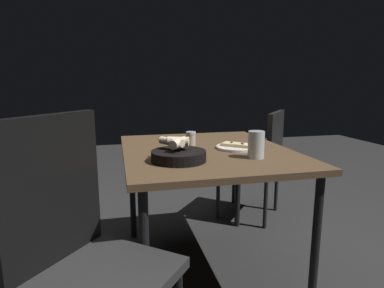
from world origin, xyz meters
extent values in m
plane|color=#2A2A2A|center=(0.00, 0.00, 0.00)|extent=(8.00, 8.00, 0.00)
cube|color=#503A25|center=(0.00, 0.00, 0.71)|extent=(1.09, 0.90, 0.03)
cylinder|color=black|center=(-0.48, -0.39, 0.35)|extent=(0.04, 0.04, 0.69)
cylinder|color=black|center=(0.48, -0.39, 0.35)|extent=(0.04, 0.04, 0.69)
cylinder|color=black|center=(-0.48, 0.39, 0.35)|extent=(0.04, 0.04, 0.69)
cylinder|color=black|center=(0.48, 0.39, 0.35)|extent=(0.04, 0.04, 0.69)
cylinder|color=white|center=(-0.03, -0.17, 0.73)|extent=(0.23, 0.23, 0.01)
cube|color=#E0A869|center=(-0.03, -0.17, 0.74)|extent=(0.17, 0.18, 0.01)
cube|color=beige|center=(-0.03, -0.17, 0.75)|extent=(0.16, 0.17, 0.01)
sphere|color=brown|center=(-0.05, -0.19, 0.75)|extent=(0.02, 0.02, 0.02)
sphere|color=brown|center=(-0.06, -0.19, 0.75)|extent=(0.02, 0.02, 0.02)
sphere|color=brown|center=(-0.01, -0.14, 0.75)|extent=(0.02, 0.02, 0.02)
cylinder|color=black|center=(-0.23, 0.20, 0.75)|extent=(0.26, 0.26, 0.05)
cylinder|color=beige|center=(-0.21, 0.23, 0.81)|extent=(0.13, 0.11, 0.04)
cylinder|color=beige|center=(-0.21, 0.20, 0.81)|extent=(0.08, 0.11, 0.04)
cylinder|color=beige|center=(-0.23, 0.20, 0.81)|extent=(0.13, 0.11, 0.04)
cylinder|color=maroon|center=(-0.18, 0.18, 0.74)|extent=(0.06, 0.06, 0.03)
cylinder|color=silver|center=(-0.26, -0.18, 0.79)|extent=(0.08, 0.08, 0.13)
cylinder|color=gold|center=(-0.26, -0.18, 0.75)|extent=(0.07, 0.07, 0.05)
cylinder|color=#BFB299|center=(0.10, 0.06, 0.76)|extent=(0.05, 0.05, 0.07)
cylinder|color=maroon|center=(0.10, 0.06, 0.74)|extent=(0.05, 0.05, 0.03)
cylinder|color=#B7B7BC|center=(0.10, 0.06, 0.80)|extent=(0.06, 0.06, 0.01)
cube|color=#282828|center=(-0.67, 0.55, 0.44)|extent=(0.62, 0.62, 0.04)
cube|color=black|center=(-0.54, 0.70, 0.72)|extent=(0.35, 0.29, 0.52)
cube|color=black|center=(0.67, -0.55, 0.43)|extent=(0.62, 0.62, 0.04)
cube|color=black|center=(0.54, -0.71, 0.66)|extent=(0.34, 0.29, 0.41)
cylinder|color=black|center=(0.93, -0.53, 0.20)|extent=(0.03, 0.03, 0.41)
cylinder|color=black|center=(0.64, -0.29, 0.20)|extent=(0.03, 0.03, 0.41)
cylinder|color=black|center=(0.69, -0.82, 0.20)|extent=(0.03, 0.03, 0.41)
cylinder|color=black|center=(0.40, -0.58, 0.20)|extent=(0.03, 0.03, 0.41)
camera|label=1|loc=(-1.68, 0.48, 1.09)|focal=30.03mm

